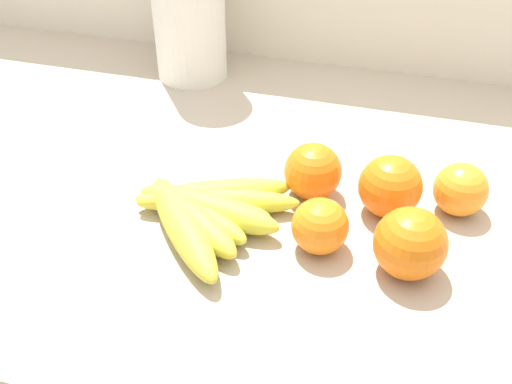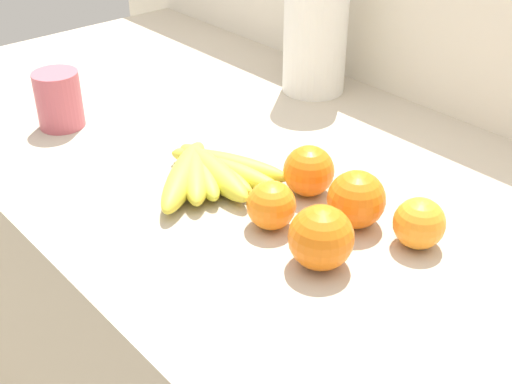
# 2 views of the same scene
# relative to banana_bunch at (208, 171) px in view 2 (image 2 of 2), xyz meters

# --- Properties ---
(wall_back) EXTENTS (2.27, 0.06, 1.30)m
(wall_back) POSITION_rel_banana_bunch_xyz_m (0.13, 0.51, -0.29)
(wall_back) COLOR silver
(wall_back) RESTS_ON ground
(banana_bunch) EXTENTS (0.21, 0.22, 0.04)m
(banana_bunch) POSITION_rel_banana_bunch_xyz_m (0.00, 0.00, 0.00)
(banana_bunch) COLOR gold
(banana_bunch) RESTS_ON counter
(orange_back_right) EXTENTS (0.08, 0.08, 0.08)m
(orange_back_right) POSITION_rel_banana_bunch_xyz_m (0.22, 0.08, 0.02)
(orange_back_right) COLOR orange
(orange_back_right) RESTS_ON counter
(orange_back_left) EXTENTS (0.08, 0.08, 0.08)m
(orange_back_left) POSITION_rel_banana_bunch_xyz_m (0.25, -0.02, 0.02)
(orange_back_left) COLOR orange
(orange_back_left) RESTS_ON counter
(orange_far_right) EXTENTS (0.08, 0.08, 0.08)m
(orange_far_right) POSITION_rel_banana_bunch_xyz_m (0.12, 0.09, 0.02)
(orange_far_right) COLOR orange
(orange_far_right) RESTS_ON counter
(orange_center) EXTENTS (0.07, 0.07, 0.07)m
(orange_center) POSITION_rel_banana_bunch_xyz_m (0.15, -0.01, 0.01)
(orange_center) COLOR orange
(orange_center) RESTS_ON counter
(orange_right) EXTENTS (0.07, 0.07, 0.07)m
(orange_right) POSITION_rel_banana_bunch_xyz_m (0.31, 0.11, 0.01)
(orange_right) COLOR orange
(orange_right) RESTS_ON counter
(paper_towel_roll) EXTENTS (0.12, 0.12, 0.31)m
(paper_towel_roll) POSITION_rel_banana_bunch_xyz_m (-0.15, 0.38, 0.12)
(paper_towel_roll) COLOR white
(paper_towel_roll) RESTS_ON counter
(mug) EXTENTS (0.08, 0.08, 0.10)m
(mug) POSITION_rel_banana_bunch_xyz_m (-0.33, -0.07, 0.03)
(mug) COLOR #BF5662
(mug) RESTS_ON counter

